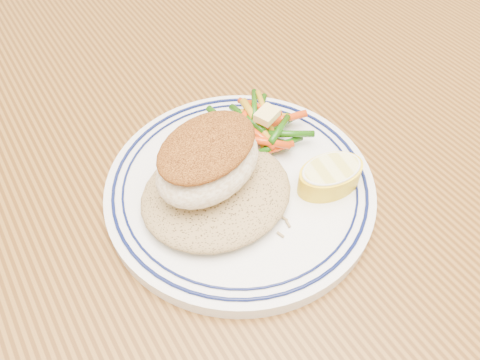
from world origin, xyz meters
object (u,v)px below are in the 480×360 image
at_px(plate, 240,187).
at_px(lemon_wedge, 330,175).
at_px(rice_pilaf, 216,191).
at_px(fish_fillet, 208,159).
at_px(vegetable_pile, 260,127).
at_px(dining_table, 201,233).

xyz_separation_m(plate, lemon_wedge, (0.07, -0.05, 0.02)).
relative_size(plate, rice_pilaf, 1.83).
distance_m(fish_fillet, lemon_wedge, 0.11).
relative_size(plate, fish_fillet, 2.11).
xyz_separation_m(vegetable_pile, lemon_wedge, (0.02, -0.09, 0.00)).
xyz_separation_m(plate, fish_fillet, (-0.03, 0.01, 0.05)).
bearing_deg(dining_table, rice_pilaf, -90.66).
distance_m(rice_pilaf, vegetable_pile, 0.09).
bearing_deg(fish_fillet, lemon_wedge, -27.76).
bearing_deg(fish_fillet, dining_table, 87.81).
distance_m(plate, rice_pilaf, 0.03).
distance_m(dining_table, plate, 0.12).
relative_size(fish_fillet, lemon_wedge, 1.76).
bearing_deg(rice_pilaf, plate, 9.51).
xyz_separation_m(rice_pilaf, vegetable_pile, (0.08, 0.05, 0.00)).
distance_m(plate, vegetable_pile, 0.07).
height_order(dining_table, plate, plate).
xyz_separation_m(dining_table, vegetable_pile, (0.08, 0.00, 0.13)).
bearing_deg(plate, lemon_wedge, -33.93).
bearing_deg(plate, fish_fillet, 169.75).
height_order(rice_pilaf, fish_fillet, fish_fillet).
distance_m(vegetable_pile, lemon_wedge, 0.09).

